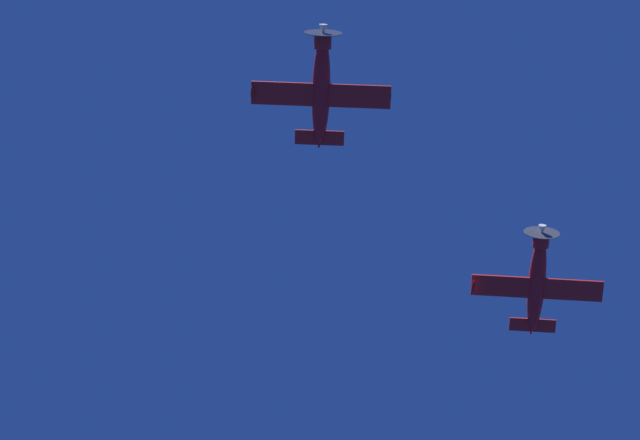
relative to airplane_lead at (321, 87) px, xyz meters
The scene contains 2 objects.
airplane_lead is the anchor object (origin of this frame).
airplane_left_wingman 21.44m from the airplane_lead, 150.18° to the right, with size 9.63×8.60×2.76m.
Camera 1 is at (9.50, 18.87, 1.92)m, focal length 71.59 mm.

